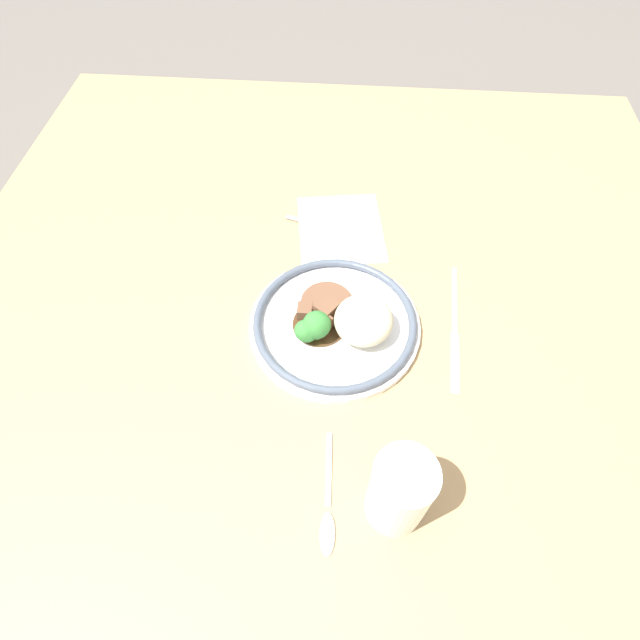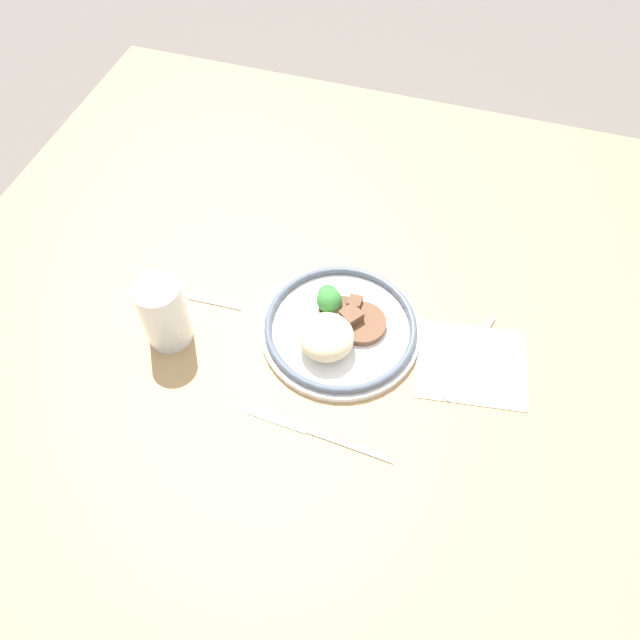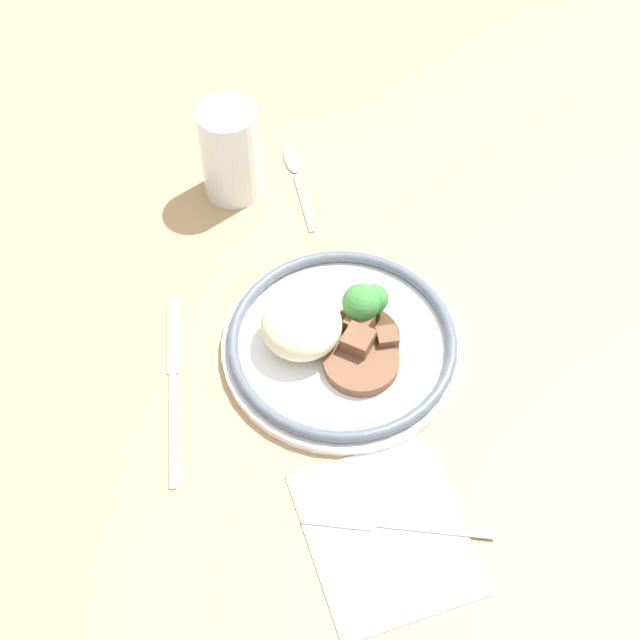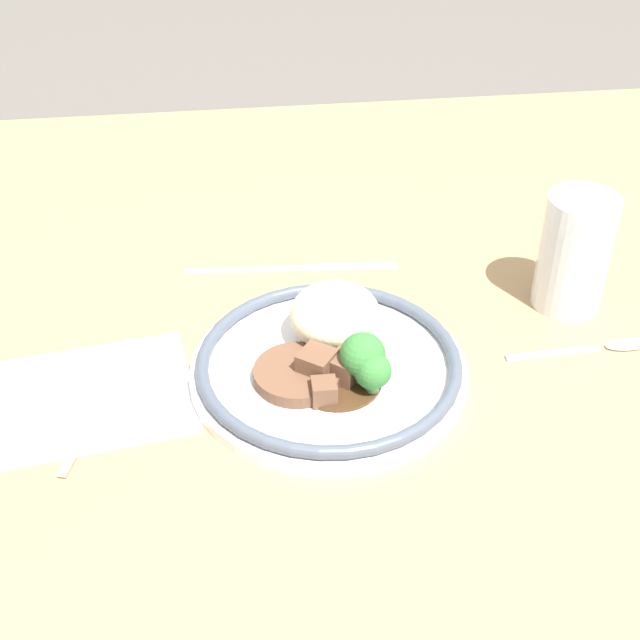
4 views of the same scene
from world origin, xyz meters
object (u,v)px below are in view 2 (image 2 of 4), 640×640
object	(u,v)px
plate	(338,327)
juice_glass	(165,315)
knife	(311,432)
spoon	(181,295)
fork	(465,364)

from	to	relation	value
plate	juice_glass	size ratio (longest dim) A/B	2.10
knife	spoon	bearing A→B (deg)	-27.18
juice_glass	knife	size ratio (longest dim) A/B	0.52
knife	juice_glass	bearing A→B (deg)	-15.46
juice_glass	spoon	bearing A→B (deg)	-76.71
plate	spoon	xyz separation A→B (m)	(0.27, 0.00, -0.02)
spoon	fork	bearing A→B (deg)	178.01
knife	spoon	xyz separation A→B (m)	(0.28, -0.17, 0.00)
plate	fork	xyz separation A→B (m)	(-0.20, -0.00, -0.02)
fork	spoon	bearing A→B (deg)	-73.05
fork	spoon	xyz separation A→B (m)	(0.47, 0.01, -0.00)
juice_glass	fork	distance (m)	0.46
plate	spoon	size ratio (longest dim) A/B	1.71
fork	spoon	size ratio (longest dim) A/B	1.17
spoon	knife	bearing A→B (deg)	145.98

